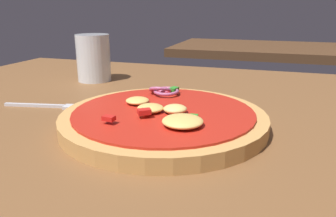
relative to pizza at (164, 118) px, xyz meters
The scene contains 5 objects.
dining_table 0.05m from the pizza, 149.13° to the left, with size 1.11×0.91×0.03m.
pizza is the anchor object (origin of this frame).
fork 0.21m from the pizza, behind, with size 0.16×0.04×0.01m.
beer_glass 0.34m from the pizza, 136.45° to the left, with size 0.07×0.07×0.10m.
background_table 1.06m from the pizza, 85.67° to the left, with size 0.72×0.46×0.03m.
Camera 1 is at (0.17, -0.43, 0.20)m, focal length 35.03 mm.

